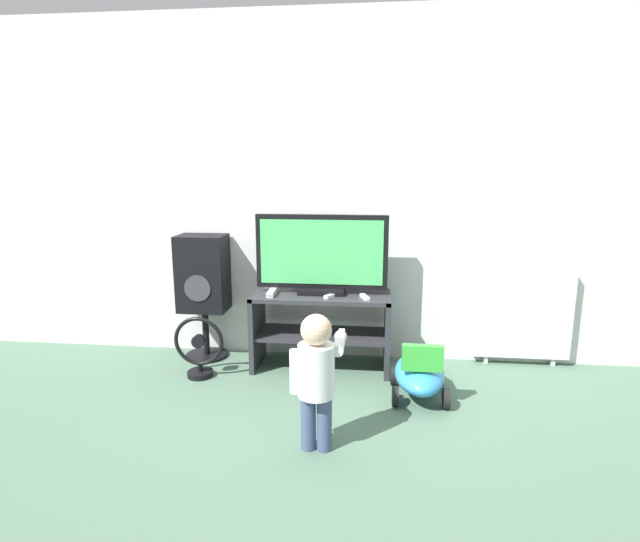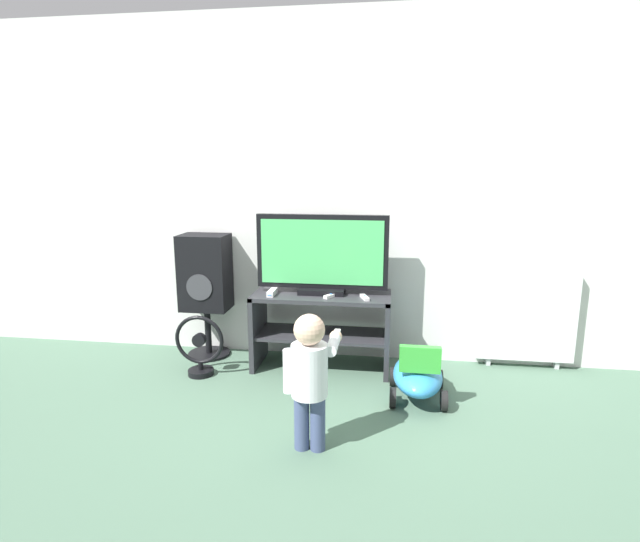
% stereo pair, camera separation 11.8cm
% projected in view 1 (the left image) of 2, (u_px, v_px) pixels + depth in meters
% --- Properties ---
extents(ground_plane, '(16.00, 16.00, 0.00)m').
position_uv_depth(ground_plane, '(318.00, 378.00, 3.57)').
color(ground_plane, '#4C6B56').
extents(wall_back, '(10.00, 0.06, 2.60)m').
position_uv_depth(wall_back, '(325.00, 191.00, 3.79)').
color(wall_back, silver).
rests_on(wall_back, ground_plane).
extents(tv_stand, '(1.01, 0.43, 0.57)m').
position_uv_depth(tv_stand, '(321.00, 320.00, 3.70)').
color(tv_stand, '#2D2D33').
rests_on(tv_stand, ground_plane).
extents(television, '(0.96, 0.20, 0.58)m').
position_uv_depth(television, '(322.00, 255.00, 3.62)').
color(television, black).
rests_on(television, tv_stand).
extents(game_console, '(0.05, 0.17, 0.04)m').
position_uv_depth(game_console, '(272.00, 293.00, 3.61)').
color(game_console, white).
rests_on(game_console, tv_stand).
extents(remote_primary, '(0.08, 0.13, 0.03)m').
position_uv_depth(remote_primary, '(365.00, 297.00, 3.52)').
color(remote_primary, white).
rests_on(remote_primary, tv_stand).
extents(remote_secondary, '(0.10, 0.13, 0.03)m').
position_uv_depth(remote_secondary, '(331.00, 296.00, 3.56)').
color(remote_secondary, white).
rests_on(remote_secondary, tv_stand).
extents(child, '(0.29, 0.44, 0.75)m').
position_uv_depth(child, '(317.00, 371.00, 2.60)').
color(child, '#3F4C72').
rests_on(child, ground_plane).
extents(speaker_tower, '(0.37, 0.33, 0.97)m').
position_uv_depth(speaker_tower, '(203.00, 277.00, 3.85)').
color(speaker_tower, black).
rests_on(speaker_tower, ground_plane).
extents(floor_fan, '(0.36, 0.18, 0.45)m').
position_uv_depth(floor_fan, '(199.00, 350.00, 3.56)').
color(floor_fan, black).
rests_on(floor_fan, ground_plane).
extents(ride_on_toy, '(0.36, 0.59, 0.41)m').
position_uv_depth(ride_on_toy, '(419.00, 374.00, 3.26)').
color(ride_on_toy, '#338CD1').
rests_on(ride_on_toy, ground_plane).
extents(radiator, '(0.71, 0.08, 0.74)m').
position_uv_depth(radiator, '(523.00, 314.00, 3.75)').
color(radiator, white).
rests_on(radiator, ground_plane).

